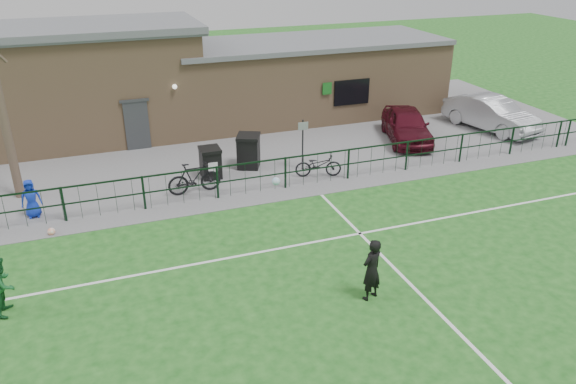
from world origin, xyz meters
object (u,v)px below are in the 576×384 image
object	(u,v)px
wheelie_bin_left	(211,163)
bicycle_d	(194,178)
bicycle_e	(318,165)
ball_ground	(51,232)
spectator_child	(31,198)
wheelie_bin_right	(249,152)
sign_post	(303,145)
outfield_player	(3,285)
car_silver	(491,114)
bare_tree	(3,115)
car_maroon	(407,125)

from	to	relation	value
wheelie_bin_left	bicycle_d	size ratio (longest dim) A/B	0.56
bicycle_e	ball_ground	xyz separation A→B (m)	(-9.46, -1.38, -0.36)
spectator_child	wheelie_bin_right	bearing A→B (deg)	8.87
spectator_child	sign_post	bearing A→B (deg)	1.04
wheelie_bin_right	outfield_player	world-z (taller)	outfield_player
outfield_player	wheelie_bin_left	bearing A→B (deg)	-35.35
car_silver	bicycle_d	size ratio (longest dim) A/B	2.44
wheelie_bin_right	bicycle_d	size ratio (longest dim) A/B	0.65
spectator_child	bicycle_e	bearing A→B (deg)	-4.25
bare_tree	car_silver	distance (m)	20.43
wheelie_bin_left	spectator_child	xyz separation A→B (m)	(-6.17, -1.25, 0.11)
bare_tree	wheelie_bin_right	xyz separation A→B (m)	(8.33, -0.09, -2.36)
sign_post	car_maroon	xyz separation A→B (m)	(5.54, 1.51, -0.27)
bicycle_e	spectator_child	distance (m)	10.01
ball_ground	outfield_player	bearing A→B (deg)	-103.97
bare_tree	car_maroon	distance (m)	15.95
wheelie_bin_right	spectator_child	bearing A→B (deg)	-143.52
car_maroon	ball_ground	size ratio (longest dim) A/B	18.44
car_silver	ball_ground	xyz separation A→B (m)	(-19.23, -3.80, -0.67)
outfield_player	ball_ground	world-z (taller)	outfield_player
bicycle_d	bicycle_e	xyz separation A→B (m)	(4.69, -0.13, -0.11)
bicycle_d	spectator_child	size ratio (longest dim) A/B	1.48
bare_tree	car_silver	world-z (taller)	bare_tree
wheelie_bin_left	wheelie_bin_right	size ratio (longest dim) A/B	0.87
bicycle_e	ball_ground	size ratio (longest dim) A/B	7.56
outfield_player	spectator_child	bearing A→B (deg)	5.81
car_silver	ball_ground	distance (m)	19.61
bicycle_d	bicycle_e	world-z (taller)	bicycle_d
wheelie_bin_right	ball_ground	size ratio (longest dim) A/B	5.33
spectator_child	outfield_player	size ratio (longest dim) A/B	0.84
car_silver	spectator_child	distance (m)	19.91
bare_tree	bicycle_d	bearing A→B (deg)	-17.15
bare_tree	spectator_child	bearing A→B (deg)	-73.96
car_silver	bicycle_e	bearing A→B (deg)	-178.72
ball_ground	spectator_child	bearing A→B (deg)	110.21
wheelie_bin_right	bicycle_d	xyz separation A→B (m)	(-2.50, -1.71, -0.04)
wheelie_bin_left	bicycle_d	xyz separation A→B (m)	(-0.86, -1.23, 0.04)
bare_tree	wheelie_bin_left	distance (m)	7.15
bicycle_d	wheelie_bin_left	bearing A→B (deg)	-37.97
ball_ground	sign_post	bearing A→B (deg)	13.98
wheelie_bin_right	car_silver	size ratio (longest dim) A/B	0.26
sign_post	outfield_player	bearing A→B (deg)	-149.20
bicycle_e	outfield_player	xyz separation A→B (m)	(-10.39, -5.12, 0.29)
bicycle_d	ball_ground	distance (m)	5.02
wheelie_bin_left	bicycle_d	distance (m)	1.50
bicycle_e	outfield_player	bearing A→B (deg)	132.03
wheelie_bin_right	car_silver	xyz separation A→B (m)	(11.97, 0.59, 0.15)
outfield_player	sign_post	bearing A→B (deg)	-49.18
car_silver	bicycle_d	xyz separation A→B (m)	(-14.47, -2.30, -0.19)
bare_tree	outfield_player	size ratio (longest dim) A/B	3.90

